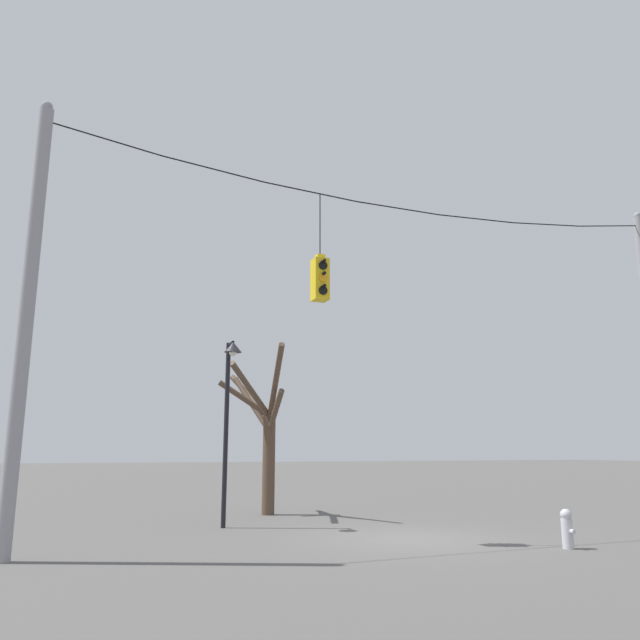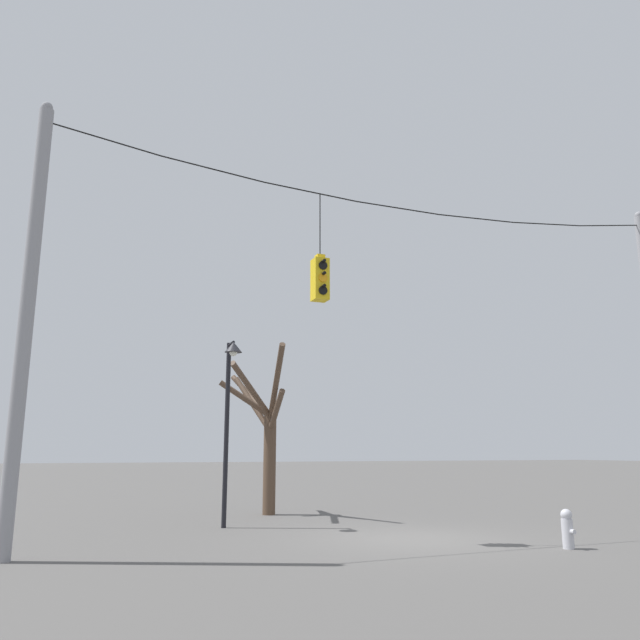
{
  "view_description": "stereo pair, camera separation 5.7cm",
  "coord_description": "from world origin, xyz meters",
  "px_view_note": "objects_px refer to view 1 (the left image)",
  "views": [
    {
      "loc": [
        -7.05,
        -12.51,
        1.87
      ],
      "look_at": [
        -2.06,
        0.01,
        4.71
      ],
      "focal_mm": 35.0,
      "sensor_mm": 36.0,
      "label": 1
    },
    {
      "loc": [
        -7.0,
        -12.53,
        1.87
      ],
      "look_at": [
        -2.06,
        0.01,
        4.71
      ],
      "focal_mm": 35.0,
      "sensor_mm": 36.0,
      "label": 2
    }
  ],
  "objects_px": {
    "bare_tree": "(263,431)",
    "fire_hydrant": "(567,528)",
    "traffic_light_over_intersection": "(320,279)",
    "street_lamp": "(229,391)",
    "utility_pole_left": "(26,315)"
  },
  "relations": [
    {
      "from": "bare_tree",
      "to": "fire_hydrant",
      "type": "xyz_separation_m",
      "value": [
        3.71,
        -8.5,
        -2.11
      ]
    },
    {
      "from": "traffic_light_over_intersection",
      "to": "fire_hydrant",
      "type": "bearing_deg",
      "value": -29.21
    },
    {
      "from": "traffic_light_over_intersection",
      "to": "bare_tree",
      "type": "distance_m",
      "value": 6.9
    },
    {
      "from": "traffic_light_over_intersection",
      "to": "street_lamp",
      "type": "xyz_separation_m",
      "value": [
        -1.22,
        3.21,
        -2.27
      ]
    },
    {
      "from": "utility_pole_left",
      "to": "traffic_light_over_intersection",
      "type": "distance_m",
      "value": 6.02
    },
    {
      "from": "traffic_light_over_intersection",
      "to": "bare_tree",
      "type": "bearing_deg",
      "value": 84.67
    },
    {
      "from": "utility_pole_left",
      "to": "bare_tree",
      "type": "distance_m",
      "value": 9.07
    },
    {
      "from": "traffic_light_over_intersection",
      "to": "street_lamp",
      "type": "relative_size",
      "value": 0.54
    },
    {
      "from": "utility_pole_left",
      "to": "bare_tree",
      "type": "bearing_deg",
      "value": 43.43
    },
    {
      "from": "traffic_light_over_intersection",
      "to": "fire_hydrant",
      "type": "height_order",
      "value": "traffic_light_over_intersection"
    },
    {
      "from": "traffic_light_over_intersection",
      "to": "bare_tree",
      "type": "height_order",
      "value": "traffic_light_over_intersection"
    },
    {
      "from": "traffic_light_over_intersection",
      "to": "bare_tree",
      "type": "xyz_separation_m",
      "value": [
        0.57,
        6.1,
        -3.17
      ]
    },
    {
      "from": "street_lamp",
      "to": "fire_hydrant",
      "type": "bearing_deg",
      "value": -45.53
    },
    {
      "from": "utility_pole_left",
      "to": "fire_hydrant",
      "type": "xyz_separation_m",
      "value": [
        10.16,
        -2.4,
        -3.96
      ]
    },
    {
      "from": "bare_tree",
      "to": "utility_pole_left",
      "type": "bearing_deg",
      "value": -136.57
    }
  ]
}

